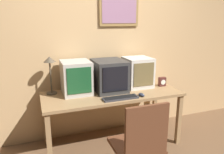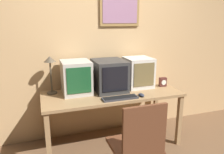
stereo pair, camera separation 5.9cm
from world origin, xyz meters
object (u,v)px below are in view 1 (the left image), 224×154
keyboard_main (120,98)px  mouse_near_keyboard (142,95)px  monitor_right (138,72)px  office_chair (139,152)px  monitor_center (109,75)px  desk_clock (162,82)px  desk_lamp (50,66)px  monitor_left (76,77)px

keyboard_main → mouse_near_keyboard: bearing=0.7°
monitor_right → office_chair: 1.26m
monitor_center → office_chair: bearing=-92.2°
monitor_center → keyboard_main: size_ratio=1.09×
monitor_center → desk_clock: monitor_center is taller
keyboard_main → desk_clock: 0.82m
monitor_center → mouse_near_keyboard: (0.30, -0.37, -0.19)m
desk_clock → office_chair: (-0.82, -0.90, -0.41)m
keyboard_main → desk_lamp: size_ratio=0.91×
mouse_near_keyboard → desk_lamp: (-1.06, 0.48, 0.35)m
office_chair → keyboard_main: bearing=85.1°
mouse_near_keyboard → office_chair: size_ratio=0.12×
monitor_right → desk_lamp: 1.21m
desk_lamp → office_chair: desk_lamp is taller
monitor_left → desk_lamp: (-0.31, 0.08, 0.16)m
mouse_near_keyboard → office_chair: 0.79m
monitor_left → monitor_right: size_ratio=1.02×
monitor_center → monitor_right: monitor_right is taller
monitor_right → desk_clock: 0.39m
monitor_right → keyboard_main: size_ratio=0.95×
office_chair → desk_clock: bearing=47.7°
monitor_left → mouse_near_keyboard: 0.87m
monitor_right → desk_clock: size_ratio=3.21×
keyboard_main → desk_lamp: 0.98m
monitor_center → mouse_near_keyboard: bearing=-50.4°
desk_lamp → mouse_near_keyboard: bearing=-24.4°
keyboard_main → office_chair: size_ratio=0.46×
monitor_left → desk_clock: monitor_left is taller
monitor_right → keyboard_main: bearing=-136.5°
office_chair → monitor_right: bearing=64.8°
monitor_center → monitor_right: (0.44, 0.03, 0.00)m
monitor_center → monitor_right: size_ratio=1.15×
monitor_left → desk_lamp: desk_lamp is taller
monitor_center → mouse_near_keyboard: 0.51m
monitor_center → office_chair: 1.13m
desk_clock → office_chair: size_ratio=0.14×
mouse_near_keyboard → monitor_right: bearing=71.1°
desk_clock → desk_lamp: (-1.54, 0.20, 0.31)m
keyboard_main → desk_lamp: bearing=147.9°
monitor_center → monitor_left: bearing=176.6°
desk_clock → desk_lamp: 1.58m
monitor_right → monitor_center: bearing=-175.7°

